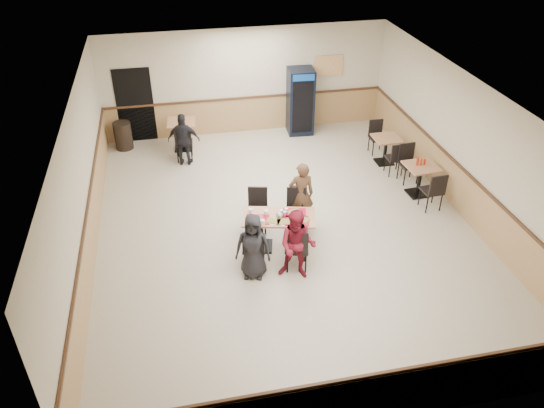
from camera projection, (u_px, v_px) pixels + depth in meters
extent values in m
plane|color=beige|center=(285.00, 226.00, 11.59)|extent=(10.00, 10.00, 0.00)
plane|color=silver|center=(287.00, 95.00, 9.96)|extent=(10.00, 10.00, 0.00)
plane|color=beige|center=(246.00, 82.00, 14.88)|extent=(8.00, 0.00, 8.00)
plane|color=beige|center=(375.00, 353.00, 6.67)|extent=(8.00, 0.00, 8.00)
plane|color=beige|center=(81.00, 186.00, 10.09)|extent=(0.00, 10.00, 10.00)
plane|color=beige|center=(466.00, 147.00, 11.46)|extent=(0.00, 10.00, 10.00)
cube|color=tan|center=(247.00, 115.00, 15.41)|extent=(7.98, 0.03, 1.00)
cube|color=tan|center=(456.00, 187.00, 12.00)|extent=(0.03, 9.98, 1.00)
cube|color=#472B19|center=(246.00, 98.00, 15.11)|extent=(7.98, 0.04, 0.06)
cube|color=black|center=(135.00, 106.00, 14.58)|extent=(1.00, 0.02, 2.10)
cube|color=orange|center=(329.00, 66.00, 15.10)|extent=(0.85, 0.02, 0.60)
cube|color=black|center=(261.00, 246.00, 10.94)|extent=(0.56, 0.56, 0.04)
cylinder|color=black|center=(261.00, 232.00, 10.74)|extent=(0.09, 0.09, 0.70)
cube|color=tan|center=(261.00, 217.00, 10.54)|extent=(0.87, 0.87, 0.04)
cube|color=black|center=(296.00, 247.00, 10.92)|extent=(0.56, 0.56, 0.04)
cylinder|color=black|center=(296.00, 232.00, 10.72)|extent=(0.09, 0.09, 0.70)
cube|color=tan|center=(297.00, 218.00, 10.53)|extent=(0.87, 0.87, 0.04)
imported|color=black|center=(253.00, 246.00, 9.85)|extent=(0.76, 0.61, 1.36)
imported|color=maroon|center=(297.00, 245.00, 9.80)|extent=(0.87, 0.78, 1.46)
imported|color=brown|center=(301.00, 194.00, 11.26)|extent=(0.57, 0.40, 1.50)
imported|color=black|center=(184.00, 140.00, 13.58)|extent=(0.87, 0.50, 1.40)
cube|color=#B40C28|center=(294.00, 213.00, 10.61)|extent=(0.53, 0.44, 0.02)
cube|color=#B40C28|center=(297.00, 221.00, 10.38)|extent=(0.53, 0.44, 0.02)
cube|color=#B40C28|center=(258.00, 219.00, 10.42)|extent=(0.53, 0.44, 0.02)
cylinder|color=white|center=(273.00, 221.00, 10.37)|extent=(0.24, 0.24, 0.01)
cube|color=#B69047|center=(273.00, 221.00, 10.36)|extent=(0.32, 0.28, 0.02)
cylinder|color=white|center=(284.00, 222.00, 10.35)|extent=(0.24, 0.24, 0.01)
cube|color=#B69047|center=(284.00, 222.00, 10.34)|extent=(0.29, 0.21, 0.02)
cylinder|color=white|center=(255.00, 219.00, 10.43)|extent=(0.24, 0.24, 0.01)
cube|color=#B69047|center=(255.00, 219.00, 10.42)|extent=(0.29, 0.20, 0.02)
cylinder|color=white|center=(294.00, 212.00, 10.64)|extent=(0.24, 0.24, 0.01)
cube|color=#B69047|center=(294.00, 212.00, 10.64)|extent=(0.31, 0.26, 0.02)
cylinder|color=white|center=(302.00, 220.00, 10.42)|extent=(0.24, 0.24, 0.01)
cube|color=#B69047|center=(302.00, 219.00, 10.42)|extent=(0.32, 0.30, 0.02)
cylinder|color=white|center=(266.00, 213.00, 10.54)|extent=(0.08, 0.08, 0.10)
cylinder|color=white|center=(263.00, 222.00, 10.26)|extent=(0.08, 0.08, 0.10)
cylinder|color=white|center=(251.00, 211.00, 10.59)|extent=(0.08, 0.08, 0.10)
cylinder|color=#B2B6C6|center=(281.00, 212.00, 10.53)|extent=(0.07, 0.07, 0.12)
cylinder|color=#B2B6C6|center=(285.00, 214.00, 10.49)|extent=(0.07, 0.07, 0.12)
cylinder|color=#B2B6C6|center=(286.00, 211.00, 10.57)|extent=(0.07, 0.07, 0.12)
ellipsoid|color=silver|center=(280.00, 215.00, 10.48)|extent=(0.15, 0.15, 0.11)
cube|color=black|center=(417.00, 193.00, 12.69)|extent=(0.49, 0.49, 0.04)
cylinder|color=black|center=(419.00, 180.00, 12.48)|extent=(0.09, 0.09, 0.70)
cube|color=tan|center=(422.00, 166.00, 12.29)|extent=(0.76, 0.76, 0.04)
cube|color=black|center=(384.00, 162.00, 14.01)|extent=(0.44, 0.44, 0.04)
cylinder|color=black|center=(385.00, 150.00, 13.82)|extent=(0.09, 0.09, 0.66)
cube|color=tan|center=(387.00, 138.00, 13.64)|extent=(0.68, 0.68, 0.04)
cylinder|color=red|center=(418.00, 161.00, 12.25)|extent=(0.06, 0.06, 0.20)
cylinder|color=#AD5617|center=(421.00, 161.00, 12.27)|extent=(0.06, 0.06, 0.17)
cylinder|color=red|center=(425.00, 162.00, 12.29)|extent=(0.05, 0.05, 0.14)
cube|color=black|center=(184.00, 148.00, 14.70)|extent=(0.52, 0.52, 0.04)
cylinder|color=black|center=(183.00, 135.00, 14.49)|extent=(0.10, 0.10, 0.73)
cube|color=tan|center=(181.00, 122.00, 14.28)|extent=(0.81, 0.81, 0.04)
cube|color=black|center=(300.00, 101.00, 15.11)|extent=(0.76, 0.74, 1.89)
cube|color=black|center=(303.00, 108.00, 14.84)|extent=(0.58, 0.05, 1.49)
cube|color=#0D3E92|center=(304.00, 78.00, 14.36)|extent=(0.60, 0.06, 0.18)
cylinder|color=black|center=(123.00, 136.00, 14.52)|extent=(0.48, 0.48, 0.76)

